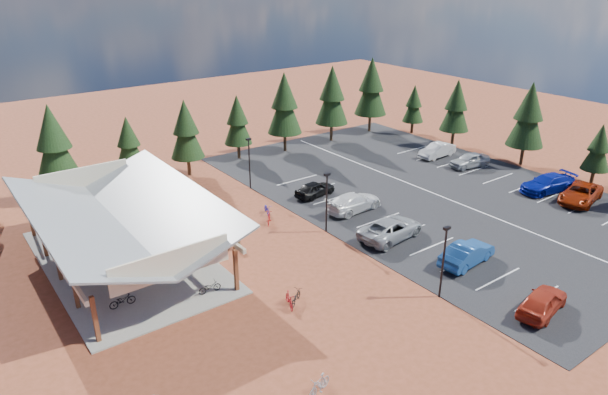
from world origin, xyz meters
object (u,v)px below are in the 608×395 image
(lamp_post_2, at_px, (249,160))
(car_7, at_px, (548,184))
(bike_6, at_px, (151,225))
(car_2, at_px, (391,229))
(bike_1, at_px, (117,268))
(bike_14, at_px, (267,209))
(car_6, at_px, (581,194))
(bike_13, at_px, (319,385))
(bike_3, at_px, (84,241))
(car_9, at_px, (437,150))
(bike_11, at_px, (289,300))
(bike_12, at_px, (296,297))
(bike_pavilion, at_px, (120,214))
(trash_bin_0, at_px, (219,238))
(bike_0, at_px, (122,300))
(car_3, at_px, (354,202))
(trash_bin_1, at_px, (237,244))
(lamp_post_1, at_px, (327,199))
(car_0, at_px, (542,301))
(car_4, at_px, (315,189))
(car_1, at_px, (467,254))
(car_8, at_px, (470,160))
(bike_15, at_px, (269,218))
(bike_7, at_px, (111,219))
(lamp_post_0, at_px, (444,257))
(bike_4, at_px, (210,287))
(bike_5, at_px, (182,263))
(bike_2, at_px, (93,260))

(lamp_post_2, xyz_separation_m, car_7, (22.67, -17.96, -2.10))
(bike_6, xyz_separation_m, car_2, (15.06, -12.58, 0.29))
(bike_1, relative_size, bike_14, 0.97)
(car_6, bearing_deg, bike_13, -93.41)
(bike_3, relative_size, car_9, 0.30)
(bike_3, bearing_deg, bike_13, -162.75)
(bike_11, distance_m, bike_12, 0.62)
(bike_6, relative_size, bike_11, 1.04)
(bike_pavilion, relative_size, trash_bin_0, 21.56)
(bike_0, distance_m, car_7, 40.28)
(car_3, xyz_separation_m, car_9, (17.71, 5.68, -0.01))
(trash_bin_1, xyz_separation_m, bike_12, (-0.62, -8.72, -0.01))
(car_3, bearing_deg, lamp_post_1, 108.28)
(trash_bin_0, distance_m, car_0, 23.60)
(car_4, bearing_deg, bike_1, 91.54)
(car_3, xyz_separation_m, car_6, (18.20, -10.99, 0.00))
(car_1, relative_size, car_4, 1.18)
(bike_11, relative_size, car_8, 0.37)
(bike_pavilion, xyz_separation_m, car_6, (37.81, -14.18, -2.97))
(bike_14, bearing_deg, lamp_post_1, -50.76)
(car_6, bearing_deg, car_7, 170.64)
(bike_3, bearing_deg, bike_6, -90.78)
(bike_13, height_order, car_6, car_6)
(bike_12, bearing_deg, bike_15, -61.63)
(lamp_post_2, height_order, car_0, lamp_post_2)
(car_8, bearing_deg, bike_13, -51.78)
(bike_11, height_order, bike_12, bike_11)
(bike_11, xyz_separation_m, car_0, (12.38, -9.97, 0.31))
(trash_bin_1, bearing_deg, car_0, -59.31)
(car_2, bearing_deg, bike_11, 98.10)
(bike_7, distance_m, car_1, 29.01)
(lamp_post_0, bearing_deg, bike_1, 136.50)
(bike_4, xyz_separation_m, bike_15, (9.05, 6.70, 0.02))
(bike_5, height_order, car_0, car_0)
(bike_0, distance_m, car_8, 39.90)
(bike_11, xyz_separation_m, car_1, (13.59, -3.24, 0.35))
(bike_0, distance_m, bike_2, 6.25)
(bike_pavilion, height_order, bike_11, bike_pavilion)
(bike_0, distance_m, bike_3, 9.94)
(car_0, relative_size, car_8, 1.00)
(bike_3, height_order, car_2, car_2)
(bike_4, distance_m, car_6, 35.45)
(bike_13, bearing_deg, bike_1, 177.30)
(car_1, bearing_deg, bike_4, 60.08)
(bike_pavilion, bearing_deg, car_0, -49.58)
(bike_1, height_order, car_1, car_1)
(lamp_post_0, height_order, bike_5, lamp_post_0)
(bike_6, xyz_separation_m, bike_15, (8.65, -4.53, -0.04))
(lamp_post_1, height_order, bike_2, lamp_post_1)
(trash_bin_0, relative_size, car_3, 0.16)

